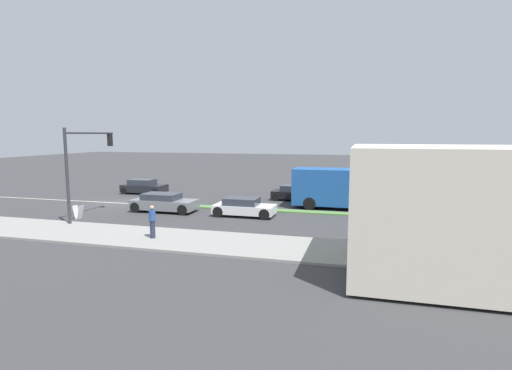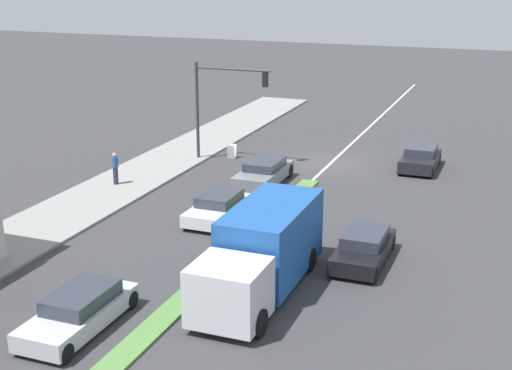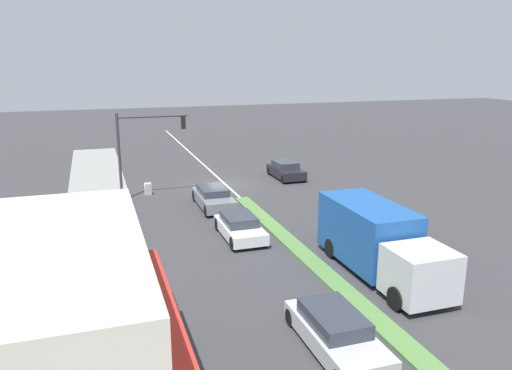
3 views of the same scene
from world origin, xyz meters
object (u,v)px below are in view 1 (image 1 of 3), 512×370
object	(u,v)px
delivery_truck	(342,188)
suv_grey	(164,203)
warning_aframe_sign	(78,212)
sedan_silver	(419,216)
suv_black	(297,193)
van_white	(244,207)
traffic_signal_main	(83,158)
sedan_dark	(144,187)
pedestrian	(152,221)

from	to	relation	value
delivery_truck	suv_grey	world-z (taller)	delivery_truck
delivery_truck	warning_aframe_sign	bearing A→B (deg)	-63.47
sedan_silver	suv_black	bearing A→B (deg)	-130.54
van_white	sedan_silver	distance (m)	10.76
van_white	suv_grey	world-z (taller)	suv_grey
van_white	suv_black	bearing A→B (deg)	161.98
suv_black	suv_grey	size ratio (longest dim) A/B	0.93
traffic_signal_main	van_white	size ratio (longest dim) A/B	1.40
traffic_signal_main	van_white	bearing A→B (deg)	113.36
warning_aframe_sign	sedan_dark	size ratio (longest dim) A/B	0.21
warning_aframe_sign	van_white	bearing A→B (deg)	109.74
traffic_signal_main	suv_grey	xyz separation A→B (m)	(-3.92, 3.28, -3.27)
traffic_signal_main	suv_black	xyz separation A→B (m)	(-11.12, 11.43, -3.31)
traffic_signal_main	sedan_silver	xyz separation A→B (m)	(-3.92, 19.85, -3.30)
van_white	pedestrian	bearing A→B (deg)	-20.88
traffic_signal_main	van_white	xyz separation A→B (m)	(-3.92, 9.09, -3.31)
suv_grey	sedan_silver	bearing A→B (deg)	90.00
sedan_silver	suv_grey	bearing A→B (deg)	-90.00
warning_aframe_sign	sedan_silver	bearing A→B (deg)	99.77
suv_grey	sedan_silver	distance (m)	16.57
van_white	suv_black	xyz separation A→B (m)	(-7.20, 2.34, -0.00)
traffic_signal_main	suv_grey	bearing A→B (deg)	140.15
traffic_signal_main	pedestrian	size ratio (longest dim) A/B	3.35
van_white	delivery_truck	bearing A→B (deg)	126.15
sedan_silver	sedan_dark	bearing A→B (deg)	-107.79
delivery_truck	sedan_dark	world-z (taller)	delivery_truck
traffic_signal_main	suv_black	distance (m)	16.29
van_white	sedan_dark	xyz separation A→B (m)	(-7.20, -11.68, 0.04)
suv_black	warning_aframe_sign	bearing A→B (deg)	-48.75
van_white	warning_aframe_sign	bearing A→B (deg)	-70.26
traffic_signal_main	sedan_silver	size ratio (longest dim) A/B	1.25
warning_aframe_sign	van_white	size ratio (longest dim) A/B	0.21
sedan_dark	suv_grey	xyz separation A→B (m)	(7.20, 5.87, 0.00)
pedestrian	suv_grey	xyz separation A→B (m)	(-7.02, -3.13, -0.37)
van_white	suv_grey	xyz separation A→B (m)	(-0.00, -5.81, 0.04)
pedestrian	suv_grey	distance (m)	7.70
delivery_truck	van_white	xyz separation A→B (m)	(4.40, -6.02, -0.88)
van_white	sedan_dark	bearing A→B (deg)	-121.64
warning_aframe_sign	delivery_truck	xyz separation A→B (m)	(-7.96, 15.96, 1.04)
pedestrian	sedan_dark	size ratio (longest dim) A/B	0.43
suv_black	suv_grey	distance (m)	10.88
pedestrian	traffic_signal_main	bearing A→B (deg)	-115.76
warning_aframe_sign	sedan_silver	size ratio (longest dim) A/B	0.19
delivery_truck	suv_black	world-z (taller)	delivery_truck
suv_black	sedan_dark	bearing A→B (deg)	-90.00
delivery_truck	pedestrian	bearing A→B (deg)	-37.30
traffic_signal_main	delivery_truck	distance (m)	17.42
traffic_signal_main	delivery_truck	xyz separation A→B (m)	(-8.32, 15.11, -2.43)
van_white	sedan_silver	world-z (taller)	sedan_silver
traffic_signal_main	sedan_dark	bearing A→B (deg)	-166.86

